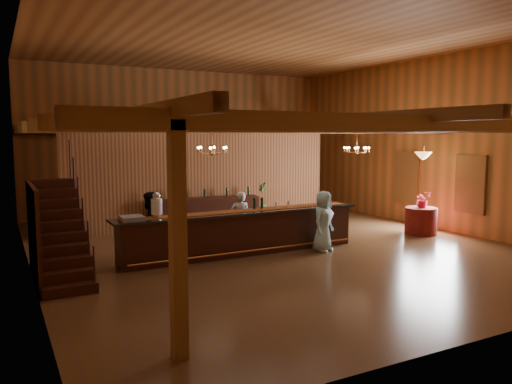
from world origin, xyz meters
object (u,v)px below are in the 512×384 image
round_table (421,221)px  floor_plant (261,201)px  guest (323,221)px  beverage_dispenser (157,205)px  tasting_bar (242,232)px  chandelier_right (356,149)px  bartender (240,219)px  raffle_drum (325,199)px  backbar_shelf (205,213)px  pendant_lamp (423,155)px  staff_second (149,224)px  chandelier_left (212,150)px

round_table → floor_plant: size_ratio=0.69×
round_table → guest: guest is taller
beverage_dispenser → tasting_bar: bearing=-0.9°
chandelier_right → bartender: bearing=-173.2°
beverage_dispenser → guest: beverage_dispenser is taller
raffle_drum → backbar_shelf: (-2.05, 3.70, -0.77)m
tasting_bar → pendant_lamp: 6.20m
round_table → chandelier_right: (-1.19, 1.65, 2.14)m
chandelier_right → raffle_drum: bearing=-147.5°
backbar_shelf → guest: bearing=-64.1°
tasting_bar → staff_second: size_ratio=4.07×
raffle_drum → staff_second: bearing=169.6°
bartender → floor_plant: bartender is taller
pendant_lamp → floor_plant: size_ratio=0.65×
beverage_dispenser → pendant_lamp: pendant_lamp is taller
pendant_lamp → floor_plant: bearing=125.3°
chandelier_left → floor_plant: bearing=46.4°
staff_second → floor_plant: staff_second is taller
pendant_lamp → bartender: bearing=168.5°
tasting_bar → bartender: bearing=66.9°
tasting_bar → bartender: bartender is taller
backbar_shelf → staff_second: 3.87m
round_table → staff_second: (-8.07, 1.09, 0.40)m
bartender → guest: bearing=152.6°
beverage_dispenser → pendant_lamp: size_ratio=0.67×
round_table → beverage_dispenser: bearing=177.9°
round_table → raffle_drum: bearing=176.1°
pendant_lamp → round_table: bearing=0.0°
backbar_shelf → bartender: size_ratio=2.39×
raffle_drum → beverage_dispenser: bearing=179.2°
chandelier_right → staff_second: chandelier_right is taller
chandelier_left → staff_second: 2.48m
tasting_bar → backbar_shelf: bearing=82.5°
guest → floor_plant: size_ratio=1.15×
backbar_shelf → chandelier_left: chandelier_left is taller
tasting_bar → guest: bearing=-20.2°
backbar_shelf → chandelier_right: size_ratio=4.41×
round_table → guest: bearing=-173.5°
round_table → bartender: bartender is taller
chandelier_left → floor_plant: chandelier_left is taller
round_table → guest: 3.98m
backbar_shelf → staff_second: staff_second is taller
tasting_bar → guest: guest is taller
raffle_drum → chandelier_left: (-2.98, 0.80, 1.36)m
raffle_drum → chandelier_right: chandelier_right is taller
pendant_lamp → floor_plant: pendant_lamp is taller
tasting_bar → staff_second: (-2.16, 0.83, 0.25)m
floor_plant → tasting_bar: bearing=-123.5°
beverage_dispenser → staff_second: size_ratio=0.37×
pendant_lamp → floor_plant: 5.71m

